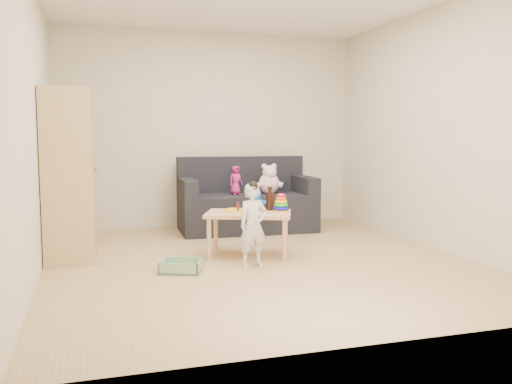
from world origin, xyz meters
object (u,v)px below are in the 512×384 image
object	(u,v)px
wardrobe	(69,174)
toddler	(253,226)
play_table	(249,234)
sofa	(247,212)

from	to	relation	value
wardrobe	toddler	bearing A→B (deg)	-29.68
toddler	wardrobe	bearing A→B (deg)	139.87
wardrobe	toddler	world-z (taller)	wardrobe
play_table	toddler	bearing A→B (deg)	-100.75
sofa	play_table	distance (m)	1.47
wardrobe	play_table	xyz separation A→B (m)	(1.73, -0.48, -0.61)
play_table	toddler	xyz separation A→B (m)	(-0.09, -0.46, 0.16)
wardrobe	sofa	size ratio (longest dim) A/B	0.98
sofa	play_table	world-z (taller)	sofa
sofa	toddler	xyz separation A→B (m)	(-0.47, -1.88, 0.14)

